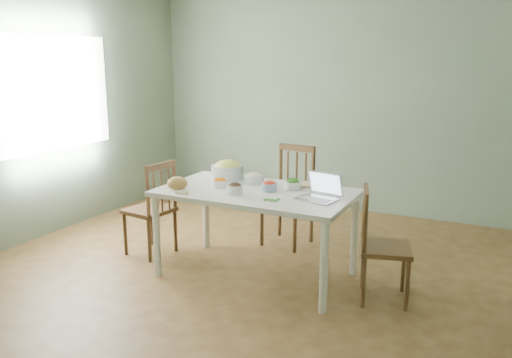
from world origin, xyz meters
The scene contains 19 objects.
floor centered at (0.00, 0.00, 0.00)m, with size 5.00×5.00×0.00m, color #513417.
wall_back centered at (0.00, 2.50, 1.35)m, with size 5.00×0.00×2.70m, color gray.
wall_left centered at (-2.50, 0.00, 1.35)m, with size 0.00×5.00×2.70m, color gray.
window_left centered at (-2.48, 0.30, 1.50)m, with size 0.04×1.60×1.20m, color white.
dining_table centered at (0.01, 0.13, 0.38)m, with size 1.64×0.92×0.77m, color white, non-canonical shape.
chair_far centered at (-0.06, 0.98, 0.50)m, with size 0.44×0.42×1.00m, color #361C0E, non-canonical shape.
chair_left centered at (-1.15, 0.14, 0.46)m, with size 0.41×0.39×0.92m, color #361C0E, non-canonical shape.
chair_right centered at (1.12, 0.16, 0.45)m, with size 0.40×0.38×0.90m, color #361C0E, non-canonical shape.
bread_boule centered at (-0.60, -0.15, 0.83)m, with size 0.17×0.17×0.11m, color #AD863D.
butter_stick centered at (-0.47, -0.26, 0.78)m, with size 0.11×0.03×0.03m, color #FDF1C1.
bowl_squash centered at (-0.42, 0.39, 0.86)m, with size 0.30×0.30×0.17m, color gold, non-canonical shape.
bowl_carrot centered at (-0.33, 0.10, 0.81)m, with size 0.14×0.14×0.08m, color #D36D00, non-canonical shape.
bowl_onion centered at (-0.12, 0.36, 0.82)m, with size 0.18×0.18×0.10m, color beige, non-canonical shape.
bowl_mushroom centered at (-0.10, -0.04, 0.81)m, with size 0.14×0.14×0.09m, color black, non-canonical shape.
bowl_redpep centered at (0.11, 0.17, 0.81)m, with size 0.14×0.14×0.08m, color red, non-canonical shape.
bowl_broccoli centered at (0.27, 0.32, 0.81)m, with size 0.14×0.14×0.09m, color #07400B, non-canonical shape.
flatbread centered at (0.31, 0.48, 0.78)m, with size 0.20×0.20×0.02m, color #D2BE86.
basil_bunch centered at (0.25, -0.08, 0.78)m, with size 0.17×0.17×0.02m, color #194C15, non-canonical shape.
laptop centered at (0.57, 0.08, 0.87)m, with size 0.30×0.27×0.21m, color silver, non-canonical shape.
Camera 1 is at (1.92, -3.68, 1.87)m, focal length 36.38 mm.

